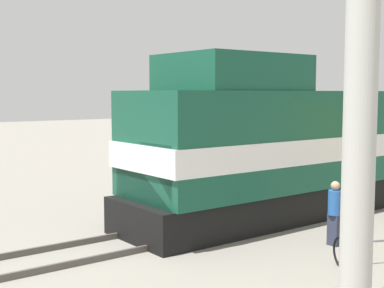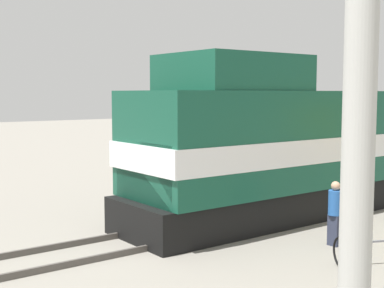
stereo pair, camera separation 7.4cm
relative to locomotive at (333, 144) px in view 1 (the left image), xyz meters
The scene contains 6 objects.
ground_plane 5.08m from the locomotive, 90.00° to the right, with size 120.00×120.00×0.00m, color gray.
rail_near 5.10m from the locomotive, 98.80° to the right, with size 0.08×32.47×0.15m, color #4C4742.
rail_far 5.10m from the locomotive, 81.20° to the right, with size 0.08×32.47×0.15m, color #4C4742.
locomotive is the anchor object (origin of this frame).
person_bystander 5.15m from the locomotive, 51.37° to the right, with size 0.34×0.34×1.62m.
bicycle 6.64m from the locomotive, 43.41° to the right, with size 1.38×1.90×0.68m.
Camera 1 is at (11.32, -10.01, 3.77)m, focal length 50.00 mm.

